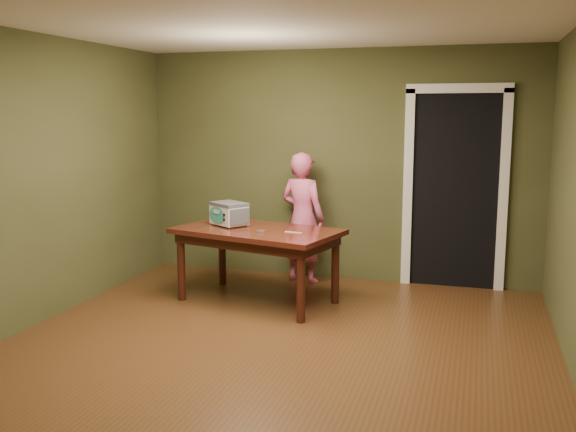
% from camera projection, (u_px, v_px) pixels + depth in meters
% --- Properties ---
extents(floor, '(5.00, 5.00, 0.00)m').
position_uv_depth(floor, '(269.00, 353.00, 5.12)').
color(floor, '#513017').
rests_on(floor, ground).
extents(room_shell, '(4.52, 5.02, 2.61)m').
position_uv_depth(room_shell, '(268.00, 139.00, 4.84)').
color(room_shell, '#464A27').
rests_on(room_shell, ground).
extents(doorway, '(1.10, 0.66, 2.25)m').
position_uv_depth(doorway, '(456.00, 188.00, 7.21)').
color(doorway, black).
rests_on(doorway, ground).
extents(dining_table, '(1.77, 1.26, 0.75)m').
position_uv_depth(dining_table, '(257.00, 239.00, 6.42)').
color(dining_table, '#37140C').
rests_on(dining_table, floor).
extents(toy_oven, '(0.45, 0.42, 0.24)m').
position_uv_depth(toy_oven, '(229.00, 213.00, 6.57)').
color(toy_oven, '#4C4F54').
rests_on(toy_oven, dining_table).
extents(baking_pan, '(0.10, 0.10, 0.02)m').
position_uv_depth(baking_pan, '(261.00, 231.00, 6.20)').
color(baking_pan, silver).
rests_on(baking_pan, dining_table).
extents(spatula, '(0.18, 0.05, 0.01)m').
position_uv_depth(spatula, '(293.00, 232.00, 6.20)').
color(spatula, '#E7BA64').
rests_on(spatula, dining_table).
extents(child, '(0.61, 0.49, 1.47)m').
position_uv_depth(child, '(302.00, 218.00, 7.17)').
color(child, '#DD5B85').
rests_on(child, floor).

